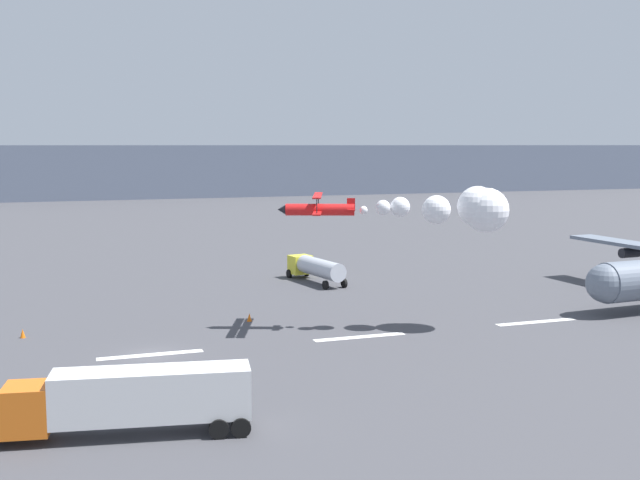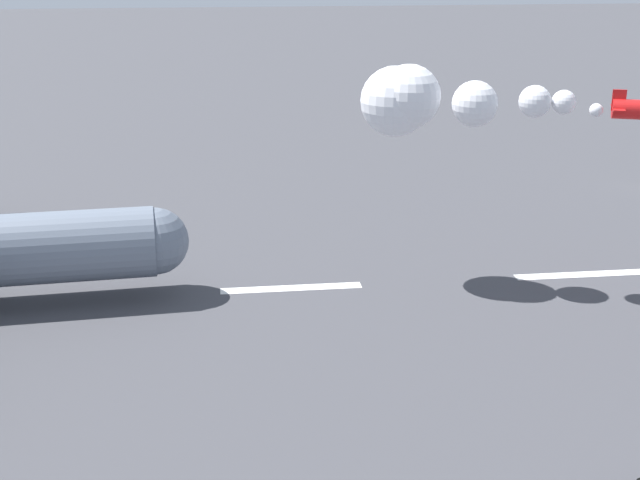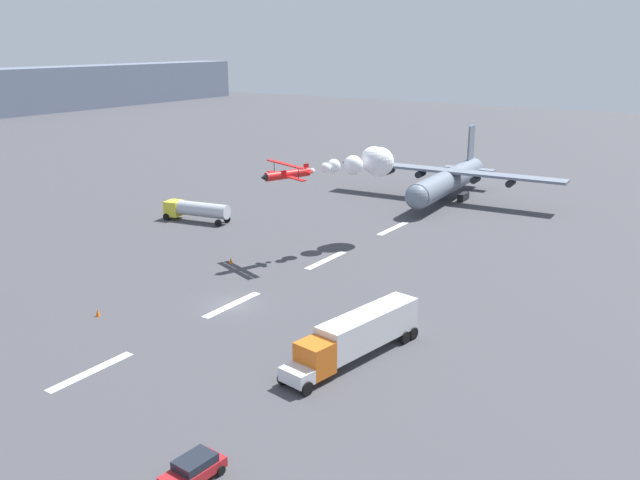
{
  "view_description": "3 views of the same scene",
  "coord_description": "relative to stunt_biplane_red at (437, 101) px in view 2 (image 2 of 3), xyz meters",
  "views": [
    {
      "loc": [
        -6.4,
        -58.88,
        15.92
      ],
      "look_at": [
        15.04,
        4.02,
        7.78
      ],
      "focal_mm": 43.67,
      "sensor_mm": 36.0,
      "label": 1
    },
    {
      "loc": [
        38.53,
        46.33,
        18.74
      ],
      "look_at": [
        32.72,
        0.0,
        2.82
      ],
      "focal_mm": 49.64,
      "sensor_mm": 36.0,
      "label": 2
    },
    {
      "loc": [
        -47.85,
        -42.6,
        25.58
      ],
      "look_at": [
        15.22,
        -0.43,
        3.1
      ],
      "focal_mm": 38.14,
      "sensor_mm": 36.0,
      "label": 3
    }
  ],
  "objects": [
    {
      "name": "runway_stripe_4",
      "position": [
        -9.2,
        -0.07,
        -10.49
      ],
      "size": [
        8.0,
        0.9,
        0.01
      ],
      "primitive_type": "cube",
      "color": "white",
      "rests_on": "ground"
    },
    {
      "name": "runway_stripe_5",
      "position": [
        7.98,
        -0.07,
        -10.49
      ],
      "size": [
        8.0,
        0.9,
        0.01
      ],
      "primitive_type": "cube",
      "color": "white",
      "rests_on": "ground"
    },
    {
      "name": "stunt_biplane_red",
      "position": [
        0.0,
        0.0,
        0.0
      ],
      "size": [
        18.93,
        10.32,
        3.97
      ],
      "color": "red"
    }
  ]
}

